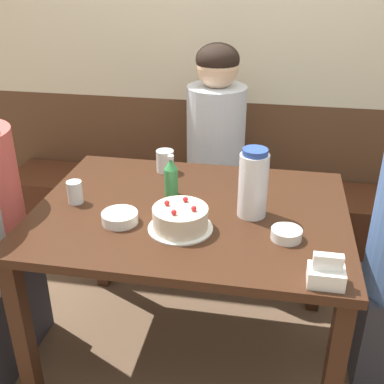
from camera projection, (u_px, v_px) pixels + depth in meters
name	position (u px, v px, depth m)	size (l,w,h in m)	color
ground_plane	(191.00, 349.00, 2.21)	(12.00, 12.00, 0.00)	brown
back_wall	(226.00, 32.00, 2.57)	(4.80, 0.04, 2.50)	brown
bench_seat	(216.00, 220.00, 2.84)	(2.49, 0.38, 0.44)	#472314
dining_table	(191.00, 230.00, 1.92)	(1.22, 0.91, 0.73)	#381E11
birthday_cake	(180.00, 219.00, 1.73)	(0.24, 0.24, 0.10)	white
water_pitcher	(253.00, 184.00, 1.78)	(0.11, 0.11, 0.27)	white
soju_bottle	(171.00, 177.00, 1.95)	(0.06, 0.06, 0.18)	#388E4C
napkin_holder	(326.00, 273.00, 1.44)	(0.11, 0.08, 0.11)	white
bowl_soup_white	(286.00, 234.00, 1.68)	(0.11, 0.11, 0.04)	white
bowl_rice_small	(120.00, 217.00, 1.78)	(0.13, 0.13, 0.04)	white
glass_water_tall	(75.00, 192.00, 1.91)	(0.06, 0.06, 0.09)	silver
glass_tumbler_short	(165.00, 161.00, 2.18)	(0.08, 0.08, 0.10)	silver
person_teal_shirt	(215.00, 169.00, 2.57)	(0.30, 0.34, 1.25)	#33333D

